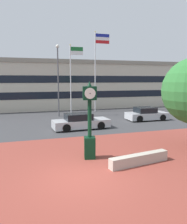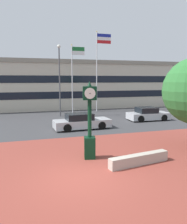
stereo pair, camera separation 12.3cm
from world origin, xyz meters
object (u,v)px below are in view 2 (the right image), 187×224
car_street_near (81,122)px  street_clock (90,121)px  flagpole_secondary (99,63)px  civic_building (70,84)px  flagpole_primary (74,73)px  street_lamp_post (59,74)px  car_street_mid (148,114)px

car_street_near → street_clock: bearing=-13.4°
flagpole_secondary → civic_building: bearing=102.3°
flagpole_primary → flagpole_secondary: size_ratio=0.83×
flagpole_secondary → civic_building: flagpole_secondary is taller
car_street_near → flagpole_primary: (1.32, 9.34, 4.25)m
street_clock → civic_building: bearing=93.3°
flagpole_secondary → street_clock: bearing=-109.4°
flagpole_primary → civic_building: 9.03m
street_lamp_post → civic_building: bearing=73.8°
street_clock → flagpole_secondary: bearing=82.6°
street_clock → flagpole_secondary: (5.72, 16.26, 4.03)m
car_street_mid → street_lamp_post: 10.18m
flagpole_primary → street_lamp_post: bearing=-129.3°
street_clock → car_street_mid: (8.48, 8.88, -1.37)m
street_clock → flagpole_primary: size_ratio=0.49×
civic_building → street_lamp_post: (-3.30, -11.32, 1.31)m
car_street_mid → flagpole_primary: flagpole_primary is taller
civic_building → street_lamp_post: street_lamp_post is taller
car_street_near → street_lamp_post: street_lamp_post is taller
car_street_mid → civic_building: civic_building is taller
street_clock → civic_building: (3.80, 25.07, 1.35)m
civic_building → street_lamp_post: size_ratio=4.13×
flagpole_secondary → civic_building: (-1.92, 8.82, -2.67)m
street_clock → flagpole_secondary: 17.70m
car_street_near → flagpole_secondary: 11.68m
car_street_mid → civic_building: (-4.68, 16.20, 2.72)m
car_street_mid → flagpole_secondary: flagpole_secondary is taller
car_street_near → civic_building: civic_building is taller
car_street_mid → flagpole_primary: (-5.92, 7.38, 4.25)m
flagpole_secondary → street_lamp_post: bearing=-154.3°
street_clock → street_lamp_post: street_lamp_post is taller
car_street_mid → street_clock: bearing=-42.5°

